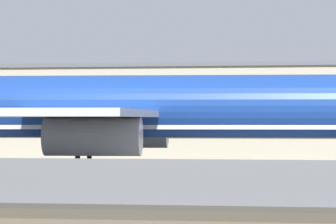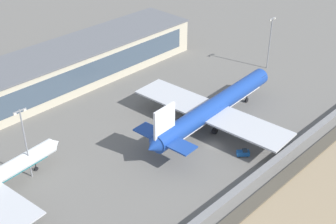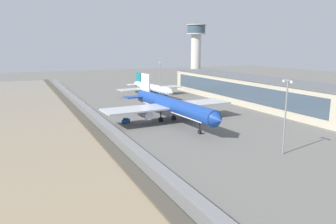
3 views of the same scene
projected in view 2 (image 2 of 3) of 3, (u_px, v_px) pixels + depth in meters
name	position (u px, v px, depth m)	size (l,w,h in m)	color
ground_plane	(212.00, 146.00, 120.95)	(500.00, 500.00, 0.00)	#66635E
shoreline_seawall	(281.00, 180.00, 108.59)	(320.00, 3.00, 0.50)	#474238
perimeter_fence	(265.00, 168.00, 110.69)	(280.00, 0.10, 2.77)	slate
cargo_jet_blue	(213.00, 108.00, 126.00)	(53.69, 46.33, 15.10)	#193D93
baggage_tug	(243.00, 153.00, 116.80)	(3.44, 3.34, 1.80)	#19519E
terminal_building	(44.00, 75.00, 142.79)	(110.07, 19.78, 11.77)	#BCB299
apron_light_mast_apron_west	(25.00, 140.00, 104.84)	(3.20, 0.40, 18.25)	gray
apron_light_mast_apron_east	(270.00, 40.00, 155.29)	(3.20, 0.40, 18.01)	gray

